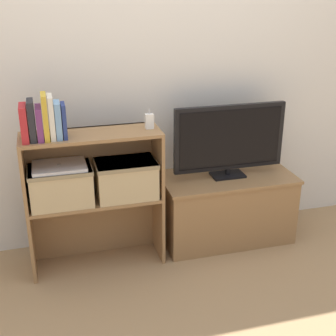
% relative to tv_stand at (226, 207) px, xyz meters
% --- Properties ---
extents(ground_plane, '(16.00, 16.00, 0.00)m').
position_rel_tv_stand_xyz_m(ground_plane, '(-0.44, -0.22, -0.24)').
color(ground_plane, '#A37F56').
extents(wall_back, '(10.00, 0.05, 2.40)m').
position_rel_tv_stand_xyz_m(wall_back, '(-0.44, 0.25, 0.96)').
color(wall_back, silver).
rests_on(wall_back, ground_plane).
extents(tv_stand, '(0.90, 0.45, 0.47)m').
position_rel_tv_stand_xyz_m(tv_stand, '(0.00, 0.00, 0.00)').
color(tv_stand, olive).
rests_on(tv_stand, ground_plane).
extents(tv, '(0.75, 0.14, 0.49)m').
position_rel_tv_stand_xyz_m(tv, '(0.00, -0.00, 0.50)').
color(tv, black).
rests_on(tv, tv_stand).
extents(bookshelf_lower_tier, '(0.82, 0.28, 0.46)m').
position_rel_tv_stand_xyz_m(bookshelf_lower_tier, '(-0.90, -0.02, 0.05)').
color(bookshelf_lower_tier, olive).
rests_on(bookshelf_lower_tier, ground_plane).
extents(bookshelf_upper_tier, '(0.82, 0.28, 0.42)m').
position_rel_tv_stand_xyz_m(bookshelf_upper_tier, '(-0.90, -0.02, 0.48)').
color(bookshelf_upper_tier, olive).
rests_on(bookshelf_upper_tier, bookshelf_lower_tier).
extents(book_crimson, '(0.04, 0.16, 0.20)m').
position_rel_tv_stand_xyz_m(book_crimson, '(-1.27, -0.11, 0.74)').
color(book_crimson, '#B22328').
rests_on(book_crimson, bookshelf_upper_tier).
extents(book_charcoal, '(0.03, 0.14, 0.23)m').
position_rel_tv_stand_xyz_m(book_charcoal, '(-1.22, -0.11, 0.75)').
color(book_charcoal, '#232328').
rests_on(book_charcoal, bookshelf_upper_tier).
extents(book_plum, '(0.03, 0.15, 0.19)m').
position_rel_tv_stand_xyz_m(book_plum, '(-1.19, -0.11, 0.73)').
color(book_plum, '#6B2D66').
rests_on(book_plum, bookshelf_upper_tier).
extents(book_mustard, '(0.03, 0.15, 0.26)m').
position_rel_tv_stand_xyz_m(book_mustard, '(-1.15, -0.11, 0.77)').
color(book_mustard, gold).
rests_on(book_mustard, bookshelf_upper_tier).
extents(book_ivory, '(0.03, 0.14, 0.24)m').
position_rel_tv_stand_xyz_m(book_ivory, '(-1.12, -0.11, 0.76)').
color(book_ivory, silver).
rests_on(book_ivory, bookshelf_upper_tier).
extents(book_skyblue, '(0.03, 0.13, 0.21)m').
position_rel_tv_stand_xyz_m(book_skyblue, '(-1.08, -0.11, 0.74)').
color(book_skyblue, '#709ECC').
rests_on(book_skyblue, bookshelf_upper_tier).
extents(book_navy, '(0.02, 0.12, 0.20)m').
position_rel_tv_stand_xyz_m(book_navy, '(-1.05, -0.11, 0.74)').
color(book_navy, navy).
rests_on(book_navy, bookshelf_upper_tier).
extents(baby_monitor, '(0.05, 0.03, 0.12)m').
position_rel_tv_stand_xyz_m(baby_monitor, '(-0.55, -0.07, 0.68)').
color(baby_monitor, white).
rests_on(baby_monitor, bookshelf_upper_tier).
extents(storage_basket_left, '(0.37, 0.25, 0.23)m').
position_rel_tv_stand_xyz_m(storage_basket_left, '(-1.10, -0.09, 0.34)').
color(storage_basket_left, tan).
rests_on(storage_basket_left, bookshelf_lower_tier).
extents(storage_basket_right, '(0.37, 0.25, 0.23)m').
position_rel_tv_stand_xyz_m(storage_basket_right, '(-0.71, -0.09, 0.34)').
color(storage_basket_right, tan).
rests_on(storage_basket_right, bookshelf_lower_tier).
extents(laptop, '(0.31, 0.23, 0.02)m').
position_rel_tv_stand_xyz_m(laptop, '(-1.10, -0.09, 0.46)').
color(laptop, '#BCBCC1').
rests_on(laptop, storage_basket_left).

